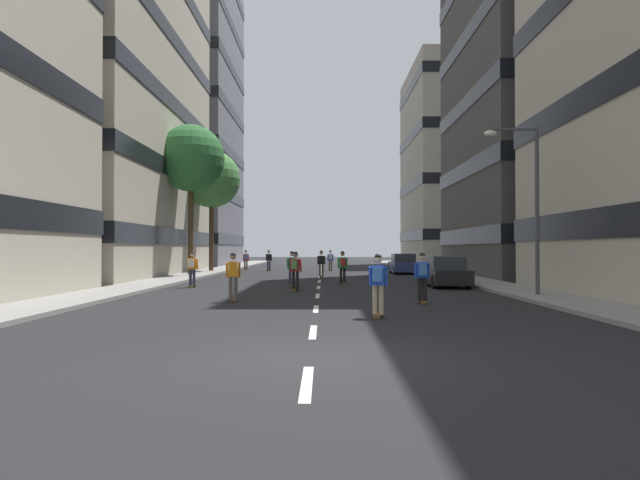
{
  "coord_description": "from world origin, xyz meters",
  "views": [
    {
      "loc": [
        0.24,
        -10.22,
        1.92
      ],
      "look_at": [
        0.0,
        29.65,
        2.5
      ],
      "focal_mm": 32.25,
      "sensor_mm": 36.0,
      "label": 1
    }
  ],
  "objects_px": {
    "skater_0": "(292,266)",
    "street_tree_mid": "(191,159)",
    "skater_1": "(343,265)",
    "skater_4": "(269,259)",
    "skater_8": "(233,274)",
    "parked_car_mid": "(403,264)",
    "street_tree_near": "(212,179)",
    "skater_5": "(321,262)",
    "skater_6": "(192,267)",
    "skater_9": "(295,268)",
    "streetlamp_right": "(528,191)",
    "skater_10": "(246,259)",
    "skater_7": "(330,259)",
    "skater_2": "(378,281)",
    "parked_car_near": "(445,273)",
    "skater_3": "(422,274)"
  },
  "relations": [
    {
      "from": "skater_6",
      "to": "parked_car_mid",
      "type": "bearing_deg",
      "value": 51.3
    },
    {
      "from": "skater_2",
      "to": "skater_4",
      "type": "height_order",
      "value": "same"
    },
    {
      "from": "skater_7",
      "to": "skater_3",
      "type": "bearing_deg",
      "value": -84.39
    },
    {
      "from": "parked_car_mid",
      "to": "skater_9",
      "type": "height_order",
      "value": "skater_9"
    },
    {
      "from": "skater_1",
      "to": "skater_6",
      "type": "xyz_separation_m",
      "value": [
        -7.46,
        -2.17,
        0.0
      ]
    },
    {
      "from": "streetlamp_right",
      "to": "skater_6",
      "type": "xyz_separation_m",
      "value": [
        -14.37,
        5.88,
        -3.12
      ]
    },
    {
      "from": "skater_1",
      "to": "skater_7",
      "type": "distance_m",
      "value": 18.64
    },
    {
      "from": "street_tree_near",
      "to": "skater_4",
      "type": "distance_m",
      "value": 8.19
    },
    {
      "from": "skater_10",
      "to": "street_tree_mid",
      "type": "bearing_deg",
      "value": -100.78
    },
    {
      "from": "skater_6",
      "to": "skater_3",
      "type": "bearing_deg",
      "value": -39.49
    },
    {
      "from": "skater_6",
      "to": "skater_8",
      "type": "distance_m",
      "value": 8.11
    },
    {
      "from": "streetlamp_right",
      "to": "skater_9",
      "type": "height_order",
      "value": "streetlamp_right"
    },
    {
      "from": "street_tree_near",
      "to": "skater_1",
      "type": "relative_size",
      "value": 5.44
    },
    {
      "from": "skater_8",
      "to": "skater_10",
      "type": "bearing_deg",
      "value": 96.84
    },
    {
      "from": "skater_2",
      "to": "skater_9",
      "type": "xyz_separation_m",
      "value": [
        -2.79,
        9.9,
        0.0
      ]
    },
    {
      "from": "street_tree_mid",
      "to": "skater_6",
      "type": "bearing_deg",
      "value": -76.58
    },
    {
      "from": "skater_8",
      "to": "parked_car_near",
      "type": "bearing_deg",
      "value": 40.57
    },
    {
      "from": "skater_3",
      "to": "skater_8",
      "type": "relative_size",
      "value": 1.0
    },
    {
      "from": "skater_0",
      "to": "street_tree_mid",
      "type": "bearing_deg",
      "value": 127.78
    },
    {
      "from": "skater_9",
      "to": "streetlamp_right",
      "type": "bearing_deg",
      "value": -21.5
    },
    {
      "from": "parked_car_mid",
      "to": "skater_4",
      "type": "distance_m",
      "value": 11.68
    },
    {
      "from": "street_tree_near",
      "to": "skater_7",
      "type": "height_order",
      "value": "street_tree_near"
    },
    {
      "from": "parked_car_near",
      "to": "skater_1",
      "type": "relative_size",
      "value": 2.47
    },
    {
      "from": "street_tree_mid",
      "to": "skater_4",
      "type": "distance_m",
      "value": 12.65
    },
    {
      "from": "street_tree_near",
      "to": "skater_5",
      "type": "xyz_separation_m",
      "value": [
        8.87,
        -8.47,
        -6.45
      ]
    },
    {
      "from": "street_tree_mid",
      "to": "parked_car_near",
      "type": "bearing_deg",
      "value": -34.12
    },
    {
      "from": "skater_4",
      "to": "skater_5",
      "type": "relative_size",
      "value": 1.0
    },
    {
      "from": "skater_6",
      "to": "skater_9",
      "type": "bearing_deg",
      "value": -23.62
    },
    {
      "from": "skater_0",
      "to": "skater_1",
      "type": "bearing_deg",
      "value": 19.97
    },
    {
      "from": "parked_car_near",
      "to": "street_tree_near",
      "type": "bearing_deg",
      "value": 130.95
    },
    {
      "from": "street_tree_near",
      "to": "skater_4",
      "type": "height_order",
      "value": "street_tree_near"
    },
    {
      "from": "skater_0",
      "to": "skater_6",
      "type": "relative_size",
      "value": 1.0
    },
    {
      "from": "streetlamp_right",
      "to": "skater_10",
      "type": "bearing_deg",
      "value": 117.64
    },
    {
      "from": "parked_car_mid",
      "to": "skater_9",
      "type": "relative_size",
      "value": 2.47
    },
    {
      "from": "parked_car_mid",
      "to": "skater_5",
      "type": "bearing_deg",
      "value": -135.23
    },
    {
      "from": "street_tree_near",
      "to": "skater_0",
      "type": "distance_m",
      "value": 19.38
    },
    {
      "from": "skater_0",
      "to": "skater_8",
      "type": "xyz_separation_m",
      "value": [
        -1.64,
        -8.67,
        -0.03
      ]
    },
    {
      "from": "skater_6",
      "to": "skater_8",
      "type": "relative_size",
      "value": 1.0
    },
    {
      "from": "skater_1",
      "to": "skater_6",
      "type": "relative_size",
      "value": 1.0
    },
    {
      "from": "street_tree_mid",
      "to": "skater_4",
      "type": "bearing_deg",
      "value": 65.3
    },
    {
      "from": "parked_car_near",
      "to": "skater_6",
      "type": "bearing_deg",
      "value": -177.55
    },
    {
      "from": "parked_car_mid",
      "to": "skater_2",
      "type": "distance_m",
      "value": 28.18
    },
    {
      "from": "skater_0",
      "to": "skater_7",
      "type": "height_order",
      "value": "same"
    },
    {
      "from": "skater_1",
      "to": "skater_4",
      "type": "height_order",
      "value": "same"
    },
    {
      "from": "streetlamp_right",
      "to": "skater_7",
      "type": "distance_m",
      "value": 27.85
    },
    {
      "from": "skater_4",
      "to": "skater_7",
      "type": "distance_m",
      "value": 5.24
    },
    {
      "from": "skater_1",
      "to": "skater_4",
      "type": "distance_m",
      "value": 19.0
    },
    {
      "from": "skater_2",
      "to": "skater_3",
      "type": "height_order",
      "value": "same"
    },
    {
      "from": "skater_1",
      "to": "skater_9",
      "type": "distance_m",
      "value": 4.99
    },
    {
      "from": "parked_car_mid",
      "to": "skater_1",
      "type": "distance_m",
      "value": 14.38
    }
  ]
}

